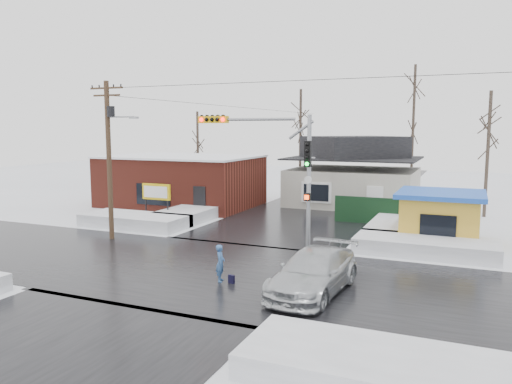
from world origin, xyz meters
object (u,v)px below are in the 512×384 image
at_px(pedestrian, 220,263).
at_px(car, 314,273).
at_px(utility_pole, 110,151).
at_px(kiosk, 440,217).
at_px(marquee_sign, 156,193).
at_px(traffic_signal, 277,167).

bearing_deg(pedestrian, car, -106.82).
distance_m(utility_pole, car, 14.83).
bearing_deg(kiosk, utility_pole, -159.56).
relative_size(utility_pole, marquee_sign, 3.53).
distance_m(traffic_signal, pedestrian, 5.71).
xyz_separation_m(kiosk, car, (-4.00, -11.08, -0.64)).
bearing_deg(marquee_sign, traffic_signal, -29.72).
bearing_deg(traffic_signal, utility_pole, 177.05).
bearing_deg(pedestrian, traffic_signal, -31.22).
xyz_separation_m(utility_pole, marquee_sign, (-1.07, 5.99, -3.19)).
height_order(traffic_signal, pedestrian, traffic_signal).
bearing_deg(marquee_sign, pedestrian, -45.57).
xyz_separation_m(marquee_sign, kiosk, (18.50, 0.50, -0.46)).
relative_size(utility_pole, pedestrian, 5.77).
relative_size(traffic_signal, marquee_sign, 2.75).
xyz_separation_m(utility_pole, kiosk, (17.43, 6.49, -3.65)).
bearing_deg(car, utility_pole, 165.56).
distance_m(traffic_signal, utility_pole, 10.39).
relative_size(traffic_signal, kiosk, 1.52).
height_order(marquee_sign, kiosk, kiosk).
xyz_separation_m(kiosk, pedestrian, (-7.98, -11.23, -0.68)).
distance_m(marquee_sign, kiosk, 18.51).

